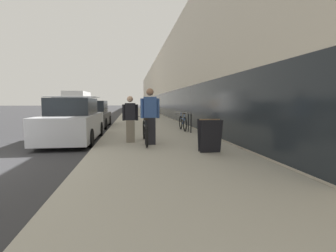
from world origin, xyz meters
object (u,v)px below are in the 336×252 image
object	(u,v)px
bike_rack_hoop	(190,121)
sandwich_board_sign	(209,135)
cruiser_bike_nearest	(183,123)
person_bystander	(130,119)
parked_sedan_curbside	(74,122)
tandem_bicycle	(145,132)
vintage_roadster_curbside	(93,115)
moving_truck	(79,103)
person_rider	(150,116)

from	to	relation	value
bike_rack_hoop	sandwich_board_sign	size ratio (longest dim) A/B	0.94
bike_rack_hoop	sandwich_board_sign	world-z (taller)	sandwich_board_sign
cruiser_bike_nearest	sandwich_board_sign	xyz separation A→B (m)	(-0.34, -5.46, 0.09)
cruiser_bike_nearest	person_bystander	bearing A→B (deg)	-126.05
parked_sedan_curbside	tandem_bicycle	bearing A→B (deg)	-30.52
vintage_roadster_curbside	bike_rack_hoop	bearing A→B (deg)	-41.30
person_bystander	sandwich_board_sign	distance (m)	2.98
sandwich_board_sign	parked_sedan_curbside	bearing A→B (deg)	141.71
tandem_bicycle	sandwich_board_sign	world-z (taller)	sandwich_board_sign
sandwich_board_sign	vintage_roadster_curbside	distance (m)	9.88
sandwich_board_sign	parked_sedan_curbside	xyz separation A→B (m)	(-4.24, 3.35, 0.17)
moving_truck	tandem_bicycle	bearing A→B (deg)	-74.26
tandem_bicycle	person_bystander	bearing A→B (deg)	152.73
tandem_bicycle	parked_sedan_curbside	xyz separation A→B (m)	(-2.60, 1.53, 0.25)
bike_rack_hoop	cruiser_bike_nearest	distance (m)	0.83
vintage_roadster_curbside	parked_sedan_curbside	bearing A→B (deg)	-89.14
person_rider	moving_truck	bearing A→B (deg)	105.86
person_bystander	moving_truck	xyz separation A→B (m)	(-6.14, 23.23, 0.46)
vintage_roadster_curbside	moving_truck	xyz separation A→B (m)	(-3.94, 16.41, 0.66)
person_bystander	sandwich_board_sign	bearing A→B (deg)	-44.16
sandwich_board_sign	cruiser_bike_nearest	bearing A→B (deg)	86.43
person_bystander	cruiser_bike_nearest	bearing A→B (deg)	53.95
sandwich_board_sign	vintage_roadster_curbside	size ratio (longest dim) A/B	0.20
vintage_roadster_curbside	moving_truck	bearing A→B (deg)	103.50
person_rider	parked_sedan_curbside	world-z (taller)	person_rider
tandem_bicycle	vintage_roadster_curbside	xyz separation A→B (m)	(-2.68, 7.07, 0.21)
sandwich_board_sign	moving_truck	size ratio (longest dim) A/B	0.12
person_rider	cruiser_bike_nearest	xyz separation A→B (m)	(1.84, 3.96, -0.53)
vintage_roadster_curbside	person_bystander	bearing A→B (deg)	-72.15
person_bystander	bike_rack_hoop	distance (m)	3.69
tandem_bicycle	person_bystander	world-z (taller)	person_bystander
cruiser_bike_nearest	sandwich_board_sign	size ratio (longest dim) A/B	1.90
parked_sedan_curbside	sandwich_board_sign	bearing A→B (deg)	-38.29
cruiser_bike_nearest	moving_truck	distance (m)	21.65
person_rider	cruiser_bike_nearest	distance (m)	4.40
person_bystander	bike_rack_hoop	size ratio (longest dim) A/B	1.84
person_rider	bike_rack_hoop	bearing A→B (deg)	57.65
sandwich_board_sign	vintage_roadster_curbside	xyz separation A→B (m)	(-4.32, 8.89, 0.13)
parked_sedan_curbside	person_rider	bearing A→B (deg)	-34.00
vintage_roadster_curbside	moving_truck	world-z (taller)	moving_truck
sandwich_board_sign	moving_truck	world-z (taller)	moving_truck
person_rider	vintage_roadster_curbside	distance (m)	7.91
parked_sedan_curbside	person_bystander	bearing A→B (deg)	-31.24
bike_rack_hoop	parked_sedan_curbside	world-z (taller)	parked_sedan_curbside
moving_truck	person_rider	bearing A→B (deg)	-74.14
sandwich_board_sign	moving_truck	distance (m)	26.63
bike_rack_hoop	moving_truck	xyz separation A→B (m)	(-8.76, 20.65, 0.72)
parked_sedan_curbside	vintage_roadster_curbside	bearing A→B (deg)	90.86
person_rider	bike_rack_hoop	size ratio (longest dim) A/B	2.11
tandem_bicycle	parked_sedan_curbside	size ratio (longest dim) A/B	0.53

